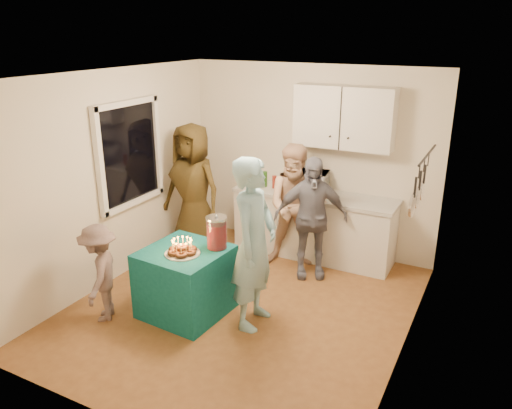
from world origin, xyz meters
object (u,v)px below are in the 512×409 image
at_px(party_table, 186,281).
at_px(woman_back_right, 311,218).
at_px(counter, 313,227).
at_px(man_birthday, 254,244).
at_px(woman_back_center, 296,206).
at_px(punch_jar, 217,233).
at_px(child_near_left, 100,273).
at_px(microwave, 307,182).
at_px(woman_back_left, 193,189).

relative_size(party_table, woman_back_right, 0.54).
xyz_separation_m(counter, man_birthday, (0.06, -1.89, 0.50)).
bearing_deg(party_table, woman_back_center, 70.43).
height_order(party_table, punch_jar, punch_jar).
height_order(party_table, man_birthday, man_birthday).
bearing_deg(man_birthday, party_table, 97.78).
xyz_separation_m(woman_back_center, child_near_left, (-1.34, -2.21, -0.28)).
distance_m(microwave, woman_back_center, 0.43).
distance_m(man_birthday, woman_back_left, 2.06).
distance_m(man_birthday, child_near_left, 1.70).
distance_m(counter, man_birthday, 1.95).
height_order(man_birthday, woman_back_left, man_birthday).
relative_size(microwave, punch_jar, 1.60).
relative_size(man_birthday, child_near_left, 1.69).
distance_m(party_table, woman_back_right, 1.77).
distance_m(woman_back_center, child_near_left, 2.61).
bearing_deg(counter, child_near_left, -119.47).
bearing_deg(man_birthday, counter, -2.85).
height_order(party_table, woman_back_left, woman_back_left).
bearing_deg(punch_jar, counter, 76.65).
bearing_deg(woman_back_center, counter, 51.98).
height_order(woman_back_center, woman_back_right, woman_back_center).
height_order(woman_back_right, child_near_left, woman_back_right).
height_order(punch_jar, woman_back_center, woman_back_center).
distance_m(microwave, party_table, 2.25).
bearing_deg(party_table, man_birthday, 12.32).
height_order(counter, microwave, microwave).
relative_size(microwave, man_birthday, 0.29).
relative_size(woman_back_left, woman_back_right, 1.17).
bearing_deg(woman_back_right, woman_back_center, 114.90).
height_order(punch_jar, woman_back_left, woman_back_left).
bearing_deg(party_table, punch_jar, 38.86).
relative_size(party_table, punch_jar, 2.50).
relative_size(man_birthday, woman_back_right, 1.17).
bearing_deg(man_birthday, child_near_left, 110.04).
height_order(man_birthday, child_near_left, man_birthday).
bearing_deg(punch_jar, woman_back_center, 77.64).
bearing_deg(woman_back_center, man_birthday, -104.42).
relative_size(microwave, woman_back_left, 0.30).
height_order(counter, child_near_left, child_near_left).
bearing_deg(party_table, woman_back_left, 120.72).
distance_m(punch_jar, woman_back_right, 1.39).
bearing_deg(microwave, child_near_left, -126.40).
bearing_deg(woman_back_center, microwave, 69.49).
relative_size(punch_jar, woman_back_center, 0.20).
bearing_deg(man_birthday, woman_back_left, 47.51).
xyz_separation_m(microwave, man_birthday, (0.17, -1.89, -0.13)).
bearing_deg(party_table, woman_back_right, 58.99).
relative_size(counter, woman_back_left, 1.19).
relative_size(punch_jar, child_near_left, 0.31).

